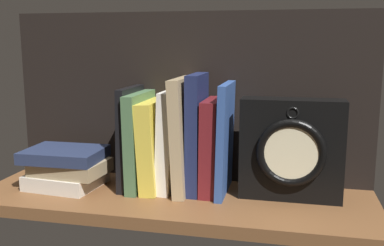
% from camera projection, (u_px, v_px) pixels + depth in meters
% --- Properties ---
extents(ground_plane, '(0.83, 0.27, 0.03)m').
position_uv_depth(ground_plane, '(173.00, 201.00, 0.94)').
color(ground_plane, brown).
extents(back_panel, '(0.83, 0.01, 0.38)m').
position_uv_depth(back_panel, '(187.00, 97.00, 1.03)').
color(back_panel, black).
rests_on(back_panel, ground_plane).
extents(book_black_skeptic, '(0.02, 0.14, 0.22)m').
position_uv_depth(book_black_skeptic, '(131.00, 137.00, 0.98)').
color(book_black_skeptic, black).
rests_on(book_black_skeptic, ground_plane).
extents(book_green_romantic, '(0.03, 0.16, 0.21)m').
position_uv_depth(book_green_romantic, '(141.00, 140.00, 0.98)').
color(book_green_romantic, '#476B44').
rests_on(book_green_romantic, ground_plane).
extents(book_yellow_seinlanguage, '(0.04, 0.15, 0.19)m').
position_uv_depth(book_yellow_seinlanguage, '(155.00, 145.00, 0.97)').
color(book_yellow_seinlanguage, gold).
rests_on(book_yellow_seinlanguage, ground_plane).
extents(book_white_catcher, '(0.04, 0.13, 0.22)m').
position_uv_depth(book_white_catcher, '(170.00, 140.00, 0.96)').
color(book_white_catcher, silver).
rests_on(book_white_catcher, ground_plane).
extents(book_tan_shortstories, '(0.04, 0.16, 0.24)m').
position_uv_depth(book_tan_shortstories, '(184.00, 135.00, 0.95)').
color(book_tan_shortstories, tan).
rests_on(book_tan_shortstories, ground_plane).
extents(book_navy_bierce, '(0.03, 0.12, 0.25)m').
position_uv_depth(book_navy_bierce, '(197.00, 133.00, 0.95)').
color(book_navy_bierce, '#192147').
rests_on(book_navy_bierce, ground_plane).
extents(book_maroon_dawkins, '(0.04, 0.13, 0.20)m').
position_uv_depth(book_maroon_dawkins, '(212.00, 146.00, 0.94)').
color(book_maroon_dawkins, maroon).
rests_on(book_maroon_dawkins, ground_plane).
extents(book_blue_modern, '(0.02, 0.15, 0.23)m').
position_uv_depth(book_blue_modern, '(225.00, 139.00, 0.93)').
color(book_blue_modern, '#2D4C8E').
rests_on(book_blue_modern, ground_plane).
extents(framed_clock, '(0.21, 0.07, 0.21)m').
position_uv_depth(framed_clock, '(291.00, 150.00, 0.90)').
color(framed_clock, black).
rests_on(framed_clock, ground_plane).
extents(book_stack_side, '(0.18, 0.14, 0.09)m').
position_uv_depth(book_stack_side, '(67.00, 167.00, 0.99)').
color(book_stack_side, beige).
rests_on(book_stack_side, ground_plane).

